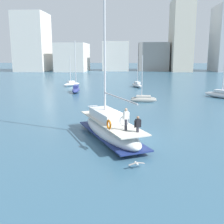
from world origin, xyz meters
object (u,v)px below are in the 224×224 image
object	(u,v)px
moored_catamaran	(76,89)
moored_cutter_right	(137,85)
moored_sloop_far	(72,84)
moored_ketch_distant	(143,98)
seagull	(137,163)
moored_cutter_left	(220,94)
main_sailboat	(110,128)

from	to	relation	value
moored_catamaran	moored_cutter_right	world-z (taller)	moored_catamaran
moored_sloop_far	moored_ketch_distant	bearing A→B (deg)	-52.63
moored_catamaran	seagull	world-z (taller)	moored_catamaran
seagull	moored_sloop_far	bearing A→B (deg)	106.72
moored_cutter_left	moored_cutter_right	size ratio (longest dim) A/B	1.50
moored_sloop_far	seagull	bearing A→B (deg)	-73.28
main_sailboat	moored_cutter_right	bearing A→B (deg)	85.06
moored_ketch_distant	seagull	xyz separation A→B (m)	(-1.61, -23.98, -0.17)
moored_cutter_right	moored_cutter_left	bearing A→B (deg)	-46.64
moored_cutter_right	moored_catamaran	bearing A→B (deg)	-142.20
moored_catamaran	moored_ketch_distant	size ratio (longest dim) A/B	1.37
main_sailboat	moored_sloop_far	bearing A→B (deg)	106.38
moored_sloop_far	moored_cutter_left	xyz separation A→B (m)	(26.66, -14.92, 0.12)
moored_cutter_right	seagull	world-z (taller)	moored_cutter_right
main_sailboat	moored_catamaran	size ratio (longest dim) A/B	1.40
moored_ketch_distant	seagull	distance (m)	24.03
moored_ketch_distant	main_sailboat	bearing A→B (deg)	-101.15
moored_catamaran	moored_cutter_left	world-z (taller)	moored_cutter_left
moored_sloop_far	moored_cutter_right	distance (m)	14.10
main_sailboat	moored_sloop_far	xyz separation A→B (m)	(-10.93, 37.19, -0.42)
main_sailboat	moored_cutter_left	bearing A→B (deg)	54.78
moored_sloop_far	moored_cutter_left	world-z (taller)	moored_cutter_left
moored_catamaran	moored_ketch_distant	distance (m)	14.61
moored_cutter_right	moored_ketch_distant	distance (m)	17.48
moored_cutter_left	moored_cutter_right	distance (m)	18.41
main_sailboat	moored_ketch_distant	bearing A→B (deg)	78.85
main_sailboat	moored_ketch_distant	world-z (taller)	main_sailboat
moored_catamaran	moored_ketch_distant	world-z (taller)	moored_catamaran
main_sailboat	moored_cutter_right	world-z (taller)	main_sailboat
moored_catamaran	moored_cutter_right	distance (m)	14.07
main_sailboat	moored_catamaran	distance (m)	28.21
moored_catamaran	moored_cutter_left	bearing A→B (deg)	-11.33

